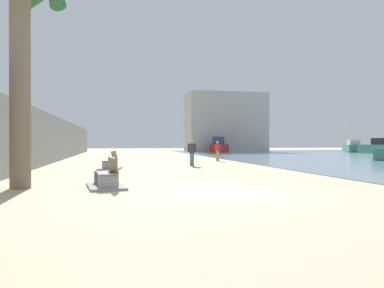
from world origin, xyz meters
name	(u,v)px	position (x,y,z in m)	size (l,w,h in m)	color
ground_plane	(154,161)	(0.00, 18.00, 0.00)	(120.00, 120.00, 0.00)	#C6B793
seawall	(49,139)	(-7.50, 18.00, 1.67)	(0.80, 64.00, 3.34)	gray
palm_tree	(18,16)	(-5.87, 2.26, 5.42)	(3.31, 3.39, 7.65)	#7A6651
bench_near	(107,180)	(-3.15, 1.94, 0.23)	(1.37, 2.23, 0.98)	gray
bench_far	(111,165)	(-3.12, 10.35, 0.23)	(1.37, 2.23, 0.98)	gray
person_walking	(192,151)	(1.71, 12.11, 0.93)	(0.51, 0.27, 1.61)	teal
person_standing	(218,150)	(4.82, 17.56, 0.88)	(0.41, 0.39, 1.54)	gold
boat_mid_bay	(379,148)	(29.16, 30.83, 0.77)	(2.55, 6.09, 1.91)	#337060
boat_far_left	(220,146)	(11.75, 41.71, 0.84)	(3.95, 4.91, 2.18)	red
boat_far_right	(352,147)	(30.54, 38.19, 0.72)	(4.79, 7.30, 5.50)	#337060
harbor_building	(225,123)	(13.89, 46.00, 4.49)	(12.00, 6.00, 8.97)	#ADAAA3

